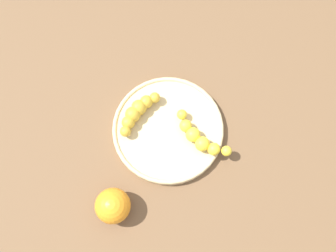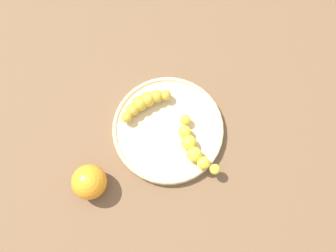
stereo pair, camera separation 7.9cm
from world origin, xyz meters
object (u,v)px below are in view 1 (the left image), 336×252
Objects in this scene: banana_yellow at (199,138)px; orange_fruit at (113,206)px; banana_spotted at (137,112)px; fruit_bowl at (168,129)px.

orange_fruit is at bearing -10.25° from banana_yellow.
banana_spotted is 1.61× the size of orange_fruit.
fruit_bowl is 0.08m from banana_spotted.
banana_spotted is at bearing -72.39° from banana_yellow.
banana_yellow is at bearing -1.71° from fruit_bowl.
banana_yellow reaches higher than fruit_bowl.
banana_yellow is at bearing 57.95° from orange_fruit.
fruit_bowl is at bearing -69.91° from banana_yellow.
banana_yellow is 1.17× the size of banana_spotted.
banana_yellow is at bearing -164.67° from banana_spotted.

